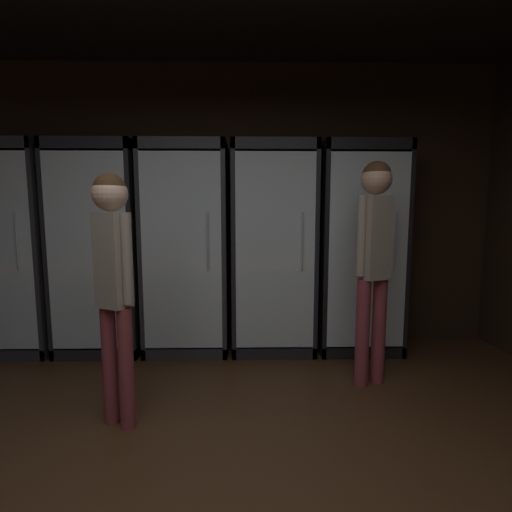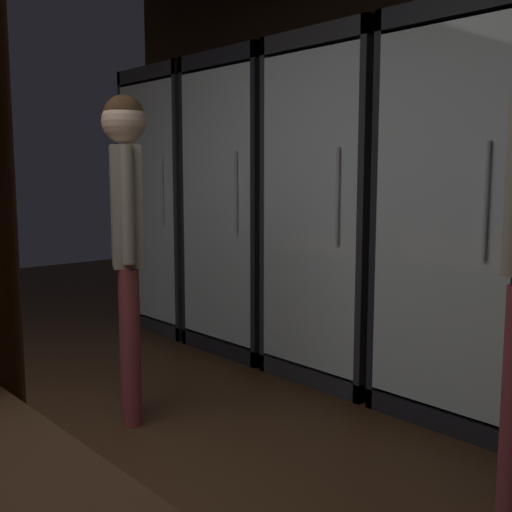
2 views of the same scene
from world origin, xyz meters
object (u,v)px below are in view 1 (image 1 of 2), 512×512
at_px(shopper_near, 374,247).
at_px(shopper_far, 113,268).
at_px(cooler_left, 102,252).
at_px(cooler_center, 188,251).
at_px(cooler_right, 273,251).
at_px(cooler_far_left, 15,251).
at_px(cooler_far_right, 357,251).

height_order(shopper_near, shopper_far, shopper_near).
xyz_separation_m(cooler_left, shopper_far, (0.60, -1.31, 0.04)).
xyz_separation_m(cooler_center, cooler_right, (0.82, 0.00, -0.00)).
xyz_separation_m(cooler_far_left, shopper_near, (3.17, -0.78, 0.10)).
relative_size(cooler_left, shopper_near, 1.16).
distance_m(cooler_center, cooler_right, 0.82).
bearing_deg(shopper_near, cooler_left, 161.56).
height_order(cooler_right, shopper_near, cooler_right).
bearing_deg(cooler_left, cooler_center, -0.08).
relative_size(cooler_far_right, shopper_far, 1.27).
distance_m(cooler_far_left, shopper_near, 3.27).
relative_size(cooler_center, cooler_right, 1.00).
height_order(cooler_left, shopper_near, cooler_left).
bearing_deg(cooler_right, cooler_left, 179.97).
distance_m(cooler_far_right, shopper_near, 0.80).
bearing_deg(cooler_far_right, cooler_center, -179.97).
xyz_separation_m(cooler_left, shopper_near, (2.35, -0.78, 0.12)).
height_order(cooler_far_left, cooler_far_right, same).
bearing_deg(cooler_far_left, cooler_right, -0.01).
distance_m(cooler_left, cooler_far_right, 2.47).
xyz_separation_m(cooler_far_right, shopper_far, (-1.87, -1.31, 0.03)).
bearing_deg(shopper_far, cooler_center, 80.33).
distance_m(cooler_right, shopper_far, 1.68).
bearing_deg(shopper_far, cooler_left, 114.55).
distance_m(cooler_center, cooler_far_right, 1.64).
distance_m(cooler_left, cooler_right, 1.64).
relative_size(cooler_right, shopper_near, 1.16).
relative_size(cooler_far_left, cooler_center, 1.00).
height_order(cooler_left, shopper_far, cooler_left).
height_order(cooler_center, cooler_far_right, same).
relative_size(cooler_far_right, shopper_near, 1.16).
xyz_separation_m(cooler_center, shopper_far, (-0.22, -1.31, 0.03)).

